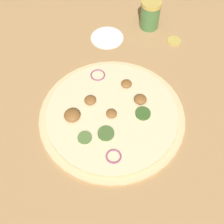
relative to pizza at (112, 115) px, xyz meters
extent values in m
plane|color=tan|center=(0.00, 0.00, -0.01)|extent=(3.00, 3.00, 0.00)
cylinder|color=beige|center=(0.00, 0.00, 0.00)|extent=(0.36, 0.36, 0.01)
cylinder|color=beige|center=(0.00, 0.00, 0.00)|extent=(0.32, 0.32, 0.00)
ellipsoid|color=brown|center=(-0.09, -0.03, 0.02)|extent=(0.04, 0.04, 0.02)
cylinder|color=#567538|center=(-0.04, -0.08, 0.01)|extent=(0.03, 0.03, 0.00)
ellipsoid|color=brown|center=(0.01, -0.01, 0.01)|extent=(0.03, 0.03, 0.01)
cylinder|color=#47662D|center=(0.00, -0.06, 0.01)|extent=(0.04, 0.04, 0.01)
torus|color=#A34C70|center=(0.03, -0.11, 0.01)|extent=(0.04, 0.04, 0.00)
ellipsoid|color=brown|center=(0.02, 0.09, 0.01)|extent=(0.03, 0.03, 0.01)
torus|color=#934266|center=(-0.06, 0.11, 0.01)|extent=(0.04, 0.04, 0.00)
ellipsoid|color=brown|center=(0.06, 0.05, 0.01)|extent=(0.03, 0.03, 0.02)
cylinder|color=#385B23|center=(0.07, 0.02, 0.01)|extent=(0.04, 0.04, 0.01)
ellipsoid|color=brown|center=(-0.06, 0.02, 0.01)|extent=(0.03, 0.03, 0.01)
cylinder|color=#4C7F42|center=(0.03, 0.34, 0.03)|extent=(0.06, 0.06, 0.08)
cylinder|color=gold|center=(0.03, 0.34, 0.08)|extent=(0.06, 0.06, 0.01)
cylinder|color=gold|center=(0.12, 0.30, 0.00)|extent=(0.04, 0.04, 0.01)
cylinder|color=white|center=(-0.08, 0.26, -0.01)|extent=(0.10, 0.10, 0.00)
camera|label=1|loc=(0.10, -0.40, 0.64)|focal=50.00mm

